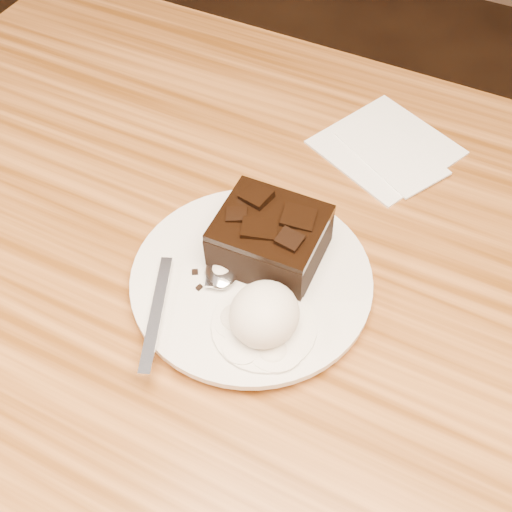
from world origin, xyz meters
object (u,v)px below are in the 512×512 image
at_px(dining_table, 285,442).
at_px(plate, 251,282).
at_px(spoon, 222,271).
at_px(brownie, 270,240).
at_px(ice_cream_scoop, 264,314).
at_px(napkin, 386,147).

xyz_separation_m(dining_table, plate, (-0.05, -0.01, 0.38)).
xyz_separation_m(dining_table, spoon, (-0.07, -0.02, 0.40)).
bearing_deg(brownie, spoon, -126.12).
relative_size(ice_cream_scoop, spoon, 0.35).
bearing_deg(plate, spoon, -158.65).
relative_size(brownie, ice_cream_scoop, 1.49).
xyz_separation_m(ice_cream_scoop, napkin, (0.01, 0.30, -0.04)).
relative_size(dining_table, ice_cream_scoop, 18.03).
xyz_separation_m(dining_table, brownie, (-0.04, 0.02, 0.42)).
bearing_deg(spoon, plate, -1.16).
xyz_separation_m(plate, spoon, (-0.03, -0.01, 0.02)).
distance_m(ice_cream_scoop, spoon, 0.07).
height_order(spoon, napkin, spoon).
bearing_deg(plate, ice_cream_scoop, -51.76).
bearing_deg(dining_table, napkin, 88.67).
xyz_separation_m(dining_table, ice_cream_scoop, (-0.01, -0.06, 0.42)).
xyz_separation_m(ice_cream_scoop, spoon, (-0.06, 0.04, -0.02)).
distance_m(brownie, napkin, 0.23).
xyz_separation_m(plate, brownie, (0.00, 0.03, 0.03)).
height_order(dining_table, spoon, spoon).
relative_size(dining_table, napkin, 8.67).
height_order(brownie, napkin, brownie).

